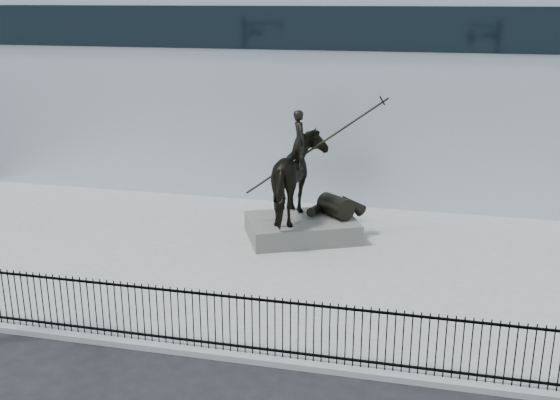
# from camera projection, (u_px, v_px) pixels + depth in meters

# --- Properties ---
(ground) EXTENTS (120.00, 120.00, 0.00)m
(ground) POSITION_uv_depth(u_px,v_px,m) (230.00, 388.00, 14.19)
(ground) COLOR black
(ground) RESTS_ON ground
(plaza) EXTENTS (30.00, 12.00, 0.15)m
(plaza) POSITION_uv_depth(u_px,v_px,m) (296.00, 263.00, 20.67)
(plaza) COLOR gray
(plaza) RESTS_ON ground
(building) EXTENTS (44.00, 14.00, 9.00)m
(building) POSITION_uv_depth(u_px,v_px,m) (352.00, 76.00, 31.45)
(building) COLOR silver
(building) RESTS_ON ground
(picket_fence) EXTENTS (22.10, 0.10, 1.50)m
(picket_fence) POSITION_uv_depth(u_px,v_px,m) (245.00, 324.00, 15.08)
(picket_fence) COLOR black
(picket_fence) RESTS_ON plaza
(statue_plinth) EXTENTS (4.34, 3.78, 0.68)m
(statue_plinth) POSITION_uv_depth(u_px,v_px,m) (302.00, 228.00, 22.56)
(statue_plinth) COLOR #524F4B
(statue_plinth) RESTS_ON plaza
(equestrian_statue) EXTENTS (4.27, 3.64, 3.95)m
(equestrian_statue) POSITION_uv_depth(u_px,v_px,m) (304.00, 179.00, 22.05)
(equestrian_statue) COLOR black
(equestrian_statue) RESTS_ON statue_plinth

